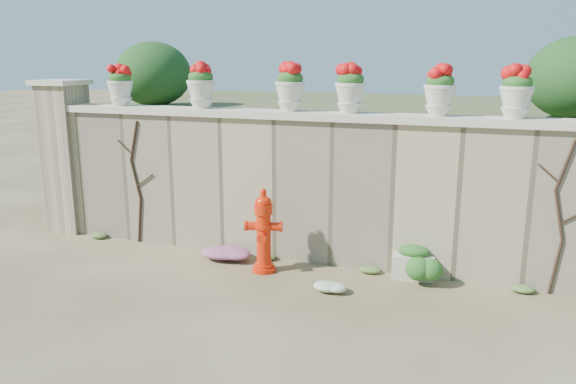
% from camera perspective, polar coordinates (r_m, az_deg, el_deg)
% --- Properties ---
extents(ground, '(80.00, 80.00, 0.00)m').
position_cam_1_polar(ground, '(6.63, -3.12, -11.62)').
color(ground, brown).
rests_on(ground, ground).
extents(stone_wall, '(8.00, 0.40, 2.00)m').
position_cam_1_polar(stone_wall, '(7.91, 1.89, 0.19)').
color(stone_wall, tan).
rests_on(stone_wall, ground).
extents(wall_cap, '(8.10, 0.52, 0.10)m').
position_cam_1_polar(wall_cap, '(7.74, 1.95, 7.79)').
color(wall_cap, beige).
rests_on(wall_cap, stone_wall).
extents(gate_pillar, '(0.72, 0.72, 2.48)m').
position_cam_1_polar(gate_pillar, '(9.93, -21.53, 3.48)').
color(gate_pillar, tan).
rests_on(gate_pillar, ground).
extents(raised_fill, '(9.00, 6.00, 2.00)m').
position_cam_1_polar(raised_fill, '(10.94, 7.13, 3.76)').
color(raised_fill, '#384C23').
rests_on(raised_fill, ground).
extents(back_shrub_left, '(1.30, 1.30, 1.10)m').
position_cam_1_polar(back_shrub_left, '(10.19, -13.53, 11.58)').
color(back_shrub_left, '#143814').
rests_on(back_shrub_left, raised_fill).
extents(back_shrub_right, '(1.30, 1.30, 1.10)m').
position_cam_1_polar(back_shrub_right, '(8.59, 27.23, 10.25)').
color(back_shrub_right, '#143814').
rests_on(back_shrub_right, raised_fill).
extents(vine_left, '(0.60, 0.04, 1.91)m').
position_cam_1_polar(vine_left, '(8.90, -15.14, 1.16)').
color(vine_left, black).
rests_on(vine_left, ground).
extents(vine_right, '(0.60, 0.04, 1.91)m').
position_cam_1_polar(vine_right, '(7.38, 25.90, -2.20)').
color(vine_right, black).
rests_on(vine_right, ground).
extents(fire_hydrant, '(0.50, 0.35, 1.14)m').
position_cam_1_polar(fire_hydrant, '(7.50, -2.49, -3.93)').
color(fire_hydrant, red).
rests_on(fire_hydrant, ground).
extents(planter_box, '(0.57, 0.38, 0.44)m').
position_cam_1_polar(planter_box, '(7.58, 12.59, -7.01)').
color(planter_box, beige).
rests_on(planter_box, ground).
extents(green_shrub, '(0.53, 0.48, 0.50)m').
position_cam_1_polar(green_shrub, '(7.33, 13.83, -7.39)').
color(green_shrub, '#1E5119').
rests_on(green_shrub, ground).
extents(magenta_clump, '(0.91, 0.60, 0.24)m').
position_cam_1_polar(magenta_clump, '(8.10, -5.76, -6.04)').
color(magenta_clump, '#D129B7').
rests_on(magenta_clump, ground).
extents(white_flowers, '(0.44, 0.35, 0.16)m').
position_cam_1_polar(white_flowers, '(7.04, 4.28, -9.40)').
color(white_flowers, white).
rests_on(white_flowers, ground).
extents(urn_pot_0, '(0.39, 0.39, 0.61)m').
position_cam_1_polar(urn_pot_0, '(9.11, -16.68, 10.30)').
color(urn_pot_0, beige).
rests_on(urn_pot_0, wall_cap).
extents(urn_pot_1, '(0.42, 0.42, 0.65)m').
position_cam_1_polar(urn_pot_1, '(8.35, -8.82, 10.61)').
color(urn_pot_1, beige).
rests_on(urn_pot_1, wall_cap).
extents(urn_pot_2, '(0.41, 0.41, 0.65)m').
position_cam_1_polar(urn_pot_2, '(7.79, 0.21, 10.56)').
color(urn_pot_2, beige).
rests_on(urn_pot_2, wall_cap).
extents(urn_pot_3, '(0.41, 0.41, 0.64)m').
position_cam_1_polar(urn_pot_3, '(7.55, 6.35, 10.36)').
color(urn_pot_3, beige).
rests_on(urn_pot_3, wall_cap).
extents(urn_pot_4, '(0.40, 0.40, 0.63)m').
position_cam_1_polar(urn_pot_4, '(7.36, 15.16, 9.87)').
color(urn_pot_4, beige).
rests_on(urn_pot_4, wall_cap).
extents(urn_pot_5, '(0.40, 0.40, 0.62)m').
position_cam_1_polar(urn_pot_5, '(7.34, 22.20, 9.32)').
color(urn_pot_5, beige).
rests_on(urn_pot_5, wall_cap).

